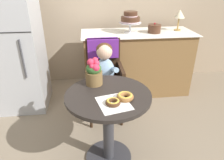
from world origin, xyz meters
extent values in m
plane|color=gray|center=(0.00, 0.00, 0.00)|extent=(8.00, 8.00, 0.00)
cylinder|color=#282321|center=(0.00, 0.00, 0.70)|extent=(0.72, 0.72, 0.03)
cylinder|color=#333338|center=(0.00, 0.00, 0.34)|extent=(0.10, 0.10, 0.69)
cylinder|color=#333338|center=(0.00, 0.00, 0.01)|extent=(0.44, 0.44, 0.02)
cube|color=#332114|center=(0.03, 0.66, 0.47)|extent=(0.42, 0.42, 0.04)
cube|color=#332114|center=(0.03, 0.85, 0.72)|extent=(0.40, 0.04, 0.46)
cube|color=#332114|center=(-0.16, 0.66, 0.58)|extent=(0.04, 0.38, 0.18)
cube|color=#332114|center=(0.22, 0.66, 0.58)|extent=(0.04, 0.38, 0.18)
cube|color=#6B2893|center=(0.03, 0.85, 0.84)|extent=(0.36, 0.11, 0.22)
cylinder|color=#332114|center=(-0.15, 0.48, 0.23)|extent=(0.03, 0.03, 0.45)
cylinder|color=#332114|center=(0.21, 0.48, 0.23)|extent=(0.03, 0.03, 0.45)
cylinder|color=#332114|center=(-0.15, 0.84, 0.23)|extent=(0.03, 0.03, 0.45)
cylinder|color=#332114|center=(0.21, 0.84, 0.23)|extent=(0.03, 0.03, 0.45)
ellipsoid|color=#8CADCC|center=(0.03, 0.64, 0.64)|extent=(0.22, 0.16, 0.30)
sphere|color=#E0B293|center=(0.03, 0.63, 0.87)|extent=(0.17, 0.17, 0.17)
ellipsoid|color=#4C2D19|center=(0.03, 0.65, 0.89)|extent=(0.17, 0.17, 0.14)
cylinder|color=#8CADCC|center=(-0.07, 0.55, 0.69)|extent=(0.08, 0.23, 0.13)
sphere|color=#E0B293|center=(-0.06, 0.47, 0.62)|extent=(0.06, 0.06, 0.06)
cylinder|color=#8CADCC|center=(0.12, 0.55, 0.69)|extent=(0.08, 0.23, 0.13)
sphere|color=#E0B293|center=(0.11, 0.47, 0.62)|extent=(0.06, 0.06, 0.06)
cylinder|color=#3F4760|center=(-0.03, 0.56, 0.53)|extent=(0.09, 0.22, 0.09)
cylinder|color=#3F4760|center=(-0.03, 0.45, 0.36)|extent=(0.08, 0.08, 0.26)
cylinder|color=#3F4760|center=(0.08, 0.56, 0.53)|extent=(0.09, 0.22, 0.09)
cylinder|color=#3F4760|center=(0.08, 0.45, 0.36)|extent=(0.08, 0.08, 0.26)
cube|color=white|center=(0.03, -0.15, 0.72)|extent=(0.28, 0.30, 0.00)
torus|color=#936033|center=(0.12, -0.10, 0.74)|extent=(0.14, 0.14, 0.04)
torus|color=gold|center=(0.12, -0.10, 0.75)|extent=(0.12, 0.12, 0.02)
torus|color=#4C2D19|center=(0.02, -0.16, 0.74)|extent=(0.12, 0.12, 0.04)
torus|color=gold|center=(0.02, -0.16, 0.75)|extent=(0.10, 0.10, 0.02)
cylinder|color=brown|center=(-0.11, 0.19, 0.78)|extent=(0.15, 0.15, 0.12)
ellipsoid|color=#38662D|center=(-0.11, 0.19, 0.87)|extent=(0.14, 0.14, 0.10)
sphere|color=#D82D4C|center=(-0.08, 0.19, 0.92)|extent=(0.05, 0.05, 0.05)
sphere|color=#D82D4C|center=(-0.09, 0.24, 0.93)|extent=(0.06, 0.06, 0.06)
sphere|color=#D82D4C|center=(-0.12, 0.21, 0.89)|extent=(0.06, 0.06, 0.06)
sphere|color=#D82D4C|center=(-0.13, 0.19, 0.93)|extent=(0.06, 0.06, 0.06)
sphere|color=#D82D4C|center=(-0.12, 0.16, 0.90)|extent=(0.04, 0.04, 0.04)
sphere|color=#D82D4C|center=(-0.09, 0.15, 0.89)|extent=(0.07, 0.07, 0.07)
cube|color=olive|center=(0.55, 1.30, 0.45)|extent=(1.50, 0.56, 0.90)
cube|color=white|center=(0.55, 1.30, 0.90)|extent=(1.56, 0.62, 0.01)
cylinder|color=silver|center=(0.43, 1.30, 0.91)|extent=(0.16, 0.16, 0.01)
cylinder|color=silver|center=(0.43, 1.30, 0.97)|extent=(0.03, 0.03, 0.12)
cylinder|color=silver|center=(0.43, 1.30, 1.03)|extent=(0.30, 0.30, 0.01)
cylinder|color=#4C2D1E|center=(0.43, 1.30, 1.08)|extent=(0.26, 0.25, 0.08)
cylinder|color=silver|center=(0.43, 1.30, 1.05)|extent=(0.26, 0.26, 0.01)
cylinder|color=#4C2D1E|center=(0.43, 1.30, 1.15)|extent=(0.18, 0.18, 0.07)
cylinder|color=silver|center=(0.43, 1.30, 1.12)|extent=(0.19, 0.19, 0.01)
cylinder|color=#4C2D1E|center=(0.76, 1.26, 0.96)|extent=(0.17, 0.17, 0.11)
sphere|color=red|center=(0.76, 1.26, 1.02)|extent=(0.02, 0.02, 0.02)
cylinder|color=#B28C47|center=(1.13, 1.35, 0.91)|extent=(0.09, 0.09, 0.01)
cylinder|color=#B28C47|center=(1.13, 1.35, 0.99)|extent=(0.02, 0.02, 0.16)
cone|color=beige|center=(1.13, 1.35, 1.13)|extent=(0.15, 0.15, 0.11)
cube|color=#B7BABF|center=(-1.05, 1.10, 0.85)|extent=(0.64, 0.60, 1.70)
cube|color=black|center=(-1.05, 0.80, 1.06)|extent=(0.63, 0.01, 0.01)
cylinder|color=#3F3F44|center=(-0.87, 0.79, 0.77)|extent=(0.02, 0.02, 0.45)
camera|label=1|loc=(-0.14, -1.47, 1.59)|focal=33.17mm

